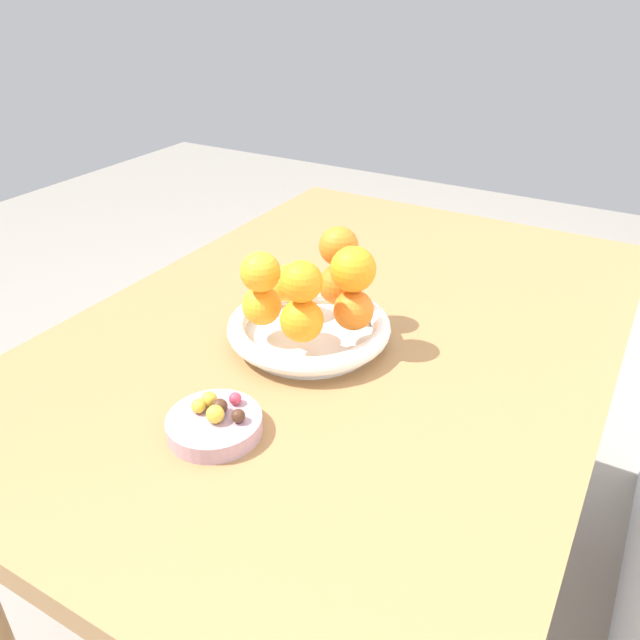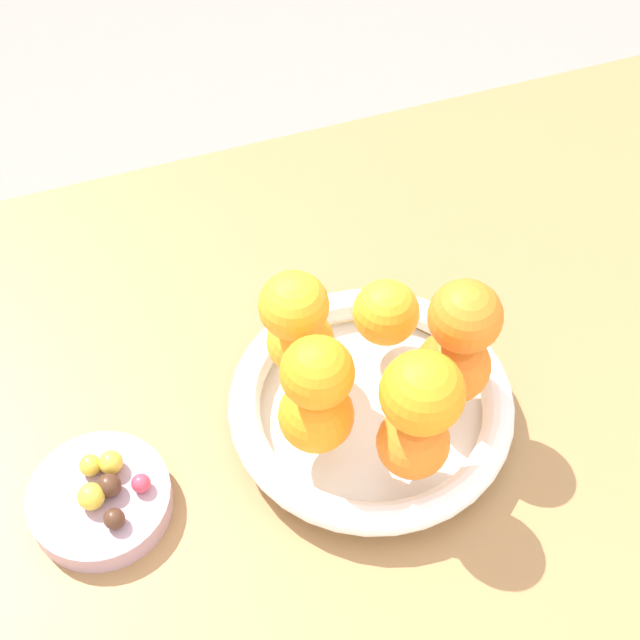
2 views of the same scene
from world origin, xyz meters
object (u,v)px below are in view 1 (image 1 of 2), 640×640
(dining_table, at_px, (346,370))
(candy_dish, at_px, (215,425))
(orange_6, at_px, (339,246))
(orange_5, at_px, (353,269))
(candy_ball_1, at_px, (209,399))
(orange_3, at_px, (262,306))
(candy_ball_4, at_px, (238,416))
(orange_8, at_px, (260,272))
(candy_ball_0, at_px, (198,406))
(candy_ball_5, at_px, (235,399))
(orange_7, at_px, (301,281))
(fruit_bowl, at_px, (309,329))
(candy_ball_2, at_px, (215,414))
(orange_4, at_px, (303,321))
(candy_ball_3, at_px, (220,407))
(orange_2, at_px, (288,283))
(orange_1, at_px, (338,284))
(orange_0, at_px, (353,310))

(dining_table, distance_m, candy_dish, 0.32)
(dining_table, xyz_separation_m, orange_6, (0.01, -0.01, 0.22))
(orange_5, distance_m, candy_ball_1, 0.25)
(orange_3, relative_size, candy_ball_4, 3.36)
(orange_3, bearing_deg, orange_8, 39.02)
(candy_ball_0, relative_size, candy_ball_5, 1.15)
(orange_7, bearing_deg, orange_5, 146.88)
(orange_5, bearing_deg, candy_ball_0, -17.79)
(fruit_bowl, relative_size, candy_ball_2, 11.02)
(orange_8, distance_m, candy_ball_2, 0.21)
(orange_6, relative_size, candy_ball_4, 3.47)
(dining_table, distance_m, orange_5, 0.23)
(orange_6, bearing_deg, orange_5, 42.91)
(orange_6, xyz_separation_m, candy_ball_5, (0.26, 0.00, -0.10))
(orange_4, relative_size, candy_ball_3, 3.09)
(candy_dish, bearing_deg, candy_ball_5, 169.19)
(orange_3, xyz_separation_m, candy_ball_2, (0.19, 0.06, -0.03))
(orange_2, bearing_deg, orange_8, 7.07)
(orange_8, relative_size, candy_ball_0, 3.15)
(dining_table, distance_m, candy_ball_2, 0.33)
(candy_dish, height_order, orange_2, orange_2)
(orange_1, distance_m, orange_4, 0.12)
(orange_2, distance_m, orange_7, 0.13)
(orange_0, xyz_separation_m, orange_2, (-0.03, -0.12, -0.00))
(orange_7, bearing_deg, dining_table, 179.43)
(orange_4, relative_size, candy_ball_1, 3.10)
(orange_3, xyz_separation_m, orange_7, (0.01, 0.07, 0.06))
(fruit_bowl, bearing_deg, orange_0, 95.75)
(orange_2, bearing_deg, orange_0, 78.31)
(orange_5, distance_m, candy_ball_0, 0.27)
(orange_5, bearing_deg, orange_6, -137.09)
(orange_2, relative_size, candy_ball_1, 2.94)
(orange_3, bearing_deg, candy_ball_1, 12.81)
(candy_dish, xyz_separation_m, candy_ball_1, (-0.02, -0.02, 0.02))
(candy_ball_4, bearing_deg, candy_ball_0, -80.32)
(orange_3, bearing_deg, orange_5, 116.11)
(candy_ball_2, relative_size, candy_ball_3, 1.12)
(candy_ball_5, bearing_deg, candy_ball_4, 42.52)
(orange_5, xyz_separation_m, candy_ball_0, (0.24, -0.08, -0.10))
(candy_dish, xyz_separation_m, orange_4, (-0.17, 0.02, 0.06))
(candy_ball_1, distance_m, candy_ball_3, 0.02)
(orange_3, xyz_separation_m, orange_4, (0.01, 0.07, 0.00))
(orange_5, bearing_deg, orange_8, -60.36)
(fruit_bowl, distance_m, candy_ball_0, 0.23)
(orange_3, distance_m, orange_6, 0.14)
(candy_ball_0, distance_m, candy_ball_4, 0.05)
(orange_5, bearing_deg, orange_7, -33.12)
(fruit_bowl, height_order, candy_ball_1, same)
(orange_1, height_order, candy_ball_2, orange_1)
(candy_ball_1, distance_m, candy_ball_4, 0.05)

